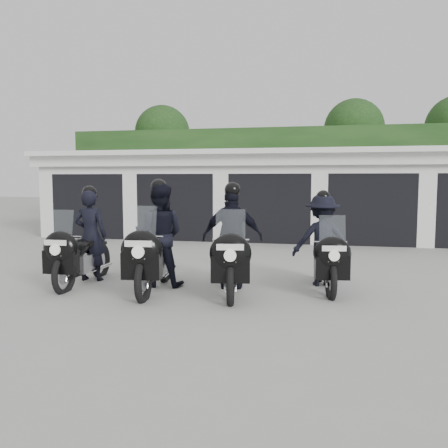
% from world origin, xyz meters
% --- Properties ---
extents(ground, '(80.00, 80.00, 0.00)m').
position_xyz_m(ground, '(0.00, 0.00, 0.00)').
color(ground, gray).
rests_on(ground, ground).
extents(garage_block, '(16.40, 6.80, 2.96)m').
position_xyz_m(garage_block, '(-0.00, 8.06, 1.42)').
color(garage_block, white).
rests_on(garage_block, ground).
extents(background_vegetation, '(20.00, 3.90, 5.80)m').
position_xyz_m(background_vegetation, '(0.37, 12.92, 2.77)').
color(background_vegetation, '#153312').
rests_on(background_vegetation, ground).
extents(police_bike_a, '(0.69, 2.24, 1.95)m').
position_xyz_m(police_bike_a, '(-2.84, -1.09, 0.77)').
color(police_bike_a, black).
rests_on(police_bike_a, ground).
extents(police_bike_b, '(1.01, 2.39, 2.09)m').
position_xyz_m(police_bike_b, '(-1.31, -1.18, 0.88)').
color(police_bike_b, black).
rests_on(police_bike_b, ground).
extents(police_bike_c, '(1.19, 2.32, 2.03)m').
position_xyz_m(police_bike_c, '(0.09, -1.09, 0.86)').
color(police_bike_c, black).
rests_on(police_bike_c, ground).
extents(police_bike_d, '(1.20, 2.14, 1.87)m').
position_xyz_m(police_bike_d, '(1.71, -0.45, 0.80)').
color(police_bike_d, black).
rests_on(police_bike_d, ground).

